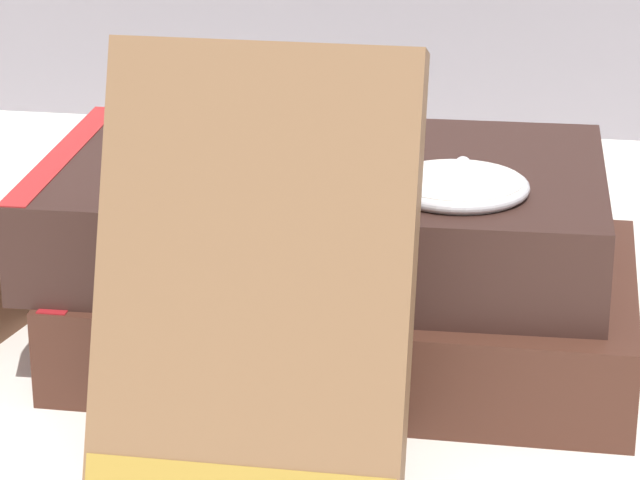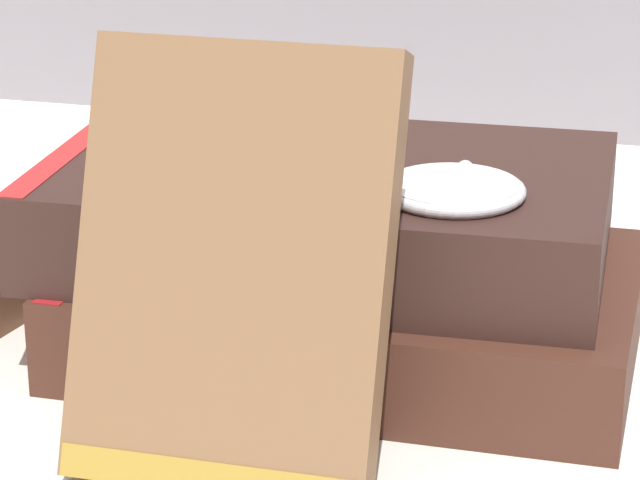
% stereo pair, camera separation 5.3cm
% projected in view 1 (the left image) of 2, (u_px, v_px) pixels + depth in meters
% --- Properties ---
extents(ground_plane, '(3.00, 3.00, 0.00)m').
position_uv_depth(ground_plane, '(351.00, 357.00, 0.66)').
color(ground_plane, silver).
extents(book_flat_bottom, '(0.24, 0.15, 0.04)m').
position_uv_depth(book_flat_bottom, '(348.00, 308.00, 0.66)').
color(book_flat_bottom, '#422319').
rests_on(book_flat_bottom, ground_plane).
extents(book_flat_top, '(0.24, 0.16, 0.04)m').
position_uv_depth(book_flat_top, '(310.00, 209.00, 0.65)').
color(book_flat_top, '#331E19').
rests_on(book_flat_top, book_flat_bottom).
extents(book_leaning_front, '(0.11, 0.08, 0.16)m').
position_uv_depth(book_leaning_front, '(255.00, 285.00, 0.54)').
color(book_leaning_front, brown).
rests_on(book_leaning_front, ground_plane).
extents(pocket_watch, '(0.06, 0.06, 0.01)m').
position_uv_depth(pocket_watch, '(457.00, 186.00, 0.61)').
color(pocket_watch, silver).
rests_on(pocket_watch, book_flat_top).
extents(reading_glasses, '(0.11, 0.07, 0.00)m').
position_uv_depth(reading_glasses, '(262.00, 208.00, 0.84)').
color(reading_glasses, '#ADADB2').
rests_on(reading_glasses, ground_plane).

